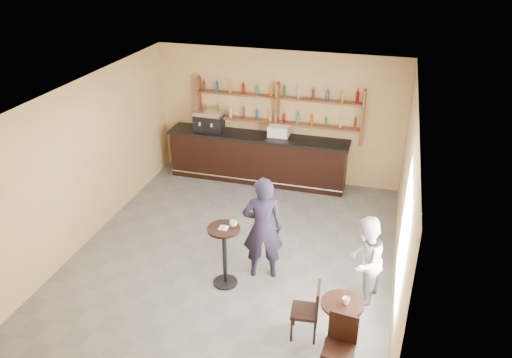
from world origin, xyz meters
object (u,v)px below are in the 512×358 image
(pastry_case, at_px, (279,132))
(cafe_table, at_px, (340,324))
(man_main, at_px, (263,228))
(bar_counter, at_px, (258,158))
(pedestal_table, at_px, (225,256))
(espresso_machine, at_px, (209,121))
(chair_west, at_px, (305,311))
(patron_second, at_px, (365,261))
(chair_south, at_px, (339,350))

(pastry_case, xyz_separation_m, cafe_table, (2.15, -5.00, -0.95))
(man_main, bearing_deg, bar_counter, -88.17)
(pedestal_table, distance_m, cafe_table, 2.33)
(bar_counter, height_order, pastry_case, pastry_case)
(espresso_machine, height_order, chair_west, espresso_machine)
(patron_second, bearing_deg, bar_counter, -128.24)
(pedestal_table, distance_m, patron_second, 2.38)
(bar_counter, distance_m, chair_west, 5.39)
(espresso_machine, bearing_deg, chair_west, -60.64)
(man_main, bearing_deg, chair_west, 112.88)
(pastry_case, height_order, chair_south, pastry_case)
(bar_counter, height_order, man_main, man_main)
(espresso_machine, height_order, chair_south, espresso_machine)
(pastry_case, distance_m, cafe_table, 5.52)
(espresso_machine, distance_m, pastry_case, 1.76)
(chair_west, bearing_deg, espresso_machine, -151.01)
(patron_second, bearing_deg, pedestal_table, -69.94)
(espresso_machine, distance_m, pedestal_table, 4.54)
(cafe_table, relative_size, chair_west, 0.84)
(chair_south, distance_m, patron_second, 1.76)
(espresso_machine, height_order, cafe_table, espresso_machine)
(pedestal_table, relative_size, cafe_table, 1.46)
(bar_counter, bearing_deg, patron_second, -53.14)
(bar_counter, bearing_deg, pedestal_table, -82.40)
(bar_counter, bearing_deg, chair_west, -66.74)
(espresso_machine, bearing_deg, man_main, -62.08)
(pedestal_table, xyz_separation_m, chair_south, (2.18, -1.51, -0.10))
(patron_second, bearing_deg, cafe_table, 3.52)
(cafe_table, bearing_deg, man_main, 139.23)
(espresso_machine, distance_m, cafe_table, 6.43)
(man_main, height_order, cafe_table, man_main)
(bar_counter, bearing_deg, chair_south, -64.03)
(cafe_table, distance_m, chair_south, 0.61)
(pastry_case, relative_size, chair_south, 0.52)
(chair_west, bearing_deg, bar_counter, -161.97)
(pedestal_table, height_order, patron_second, patron_second)
(pastry_case, relative_size, cafe_table, 0.63)
(pedestal_table, bearing_deg, patron_second, 5.15)
(bar_counter, distance_m, patron_second, 4.84)
(pastry_case, xyz_separation_m, pedestal_table, (0.02, -4.09, -0.77))
(espresso_machine, relative_size, man_main, 0.36)
(espresso_machine, xyz_separation_m, chair_south, (3.96, -5.60, -0.97))
(bar_counter, relative_size, pastry_case, 8.88)
(bar_counter, distance_m, pedestal_table, 4.12)
(chair_west, xyz_separation_m, patron_second, (0.78, 1.07, 0.32))
(bar_counter, xyz_separation_m, cafe_table, (2.68, -5.00, -0.20))
(pastry_case, relative_size, patron_second, 0.31)
(cafe_table, bearing_deg, chair_west, 174.81)
(man_main, bearing_deg, chair_south, 114.53)
(pedestal_table, bearing_deg, bar_counter, 97.60)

